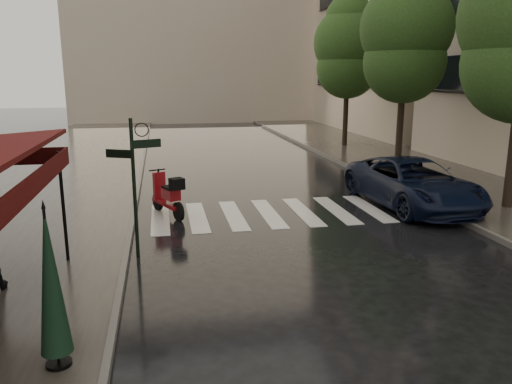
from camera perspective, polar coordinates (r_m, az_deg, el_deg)
name	(u,v)px	position (r m, az deg, el deg)	size (l,w,h in m)	color
ground	(203,313)	(8.85, -6.07, -13.57)	(120.00, 120.00, 0.00)	black
sidewalk_near	(59,180)	(20.65, -21.55, 1.31)	(6.00, 60.00, 0.12)	#38332D
sidewalk_far	(413,167)	(22.98, 17.51, 2.74)	(5.50, 60.00, 0.12)	#38332D
curb_near	(140,177)	(20.29, -13.07, 1.74)	(0.12, 60.00, 0.16)	#595651
curb_far	(353,169)	(21.80, 11.00, 2.62)	(0.12, 60.00, 0.16)	#595651
crosswalk	(286,212)	(14.88, 3.42, -2.33)	(7.85, 3.20, 0.01)	silver
signpost	(134,177)	(11.12, -13.77, 1.68)	(1.17, 0.29, 3.10)	black
backdrop_building	(197,4)	(46.43, -6.73, 20.53)	(22.00, 6.00, 20.00)	#BDA990
tree_mid	(406,35)	(22.36, 16.75, 16.78)	(3.80, 3.80, 8.34)	black
tree_far	(348,48)	(28.83, 10.50, 15.89)	(3.80, 3.80, 8.16)	black
scooter	(168,196)	(14.58, -9.99, -0.46)	(1.01, 1.80, 1.27)	black
parked_car	(413,183)	(16.14, 17.46, 0.99)	(2.46, 5.33, 1.48)	black
parasol_back	(51,282)	(7.15, -22.40, -9.48)	(0.42, 0.42, 2.27)	black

